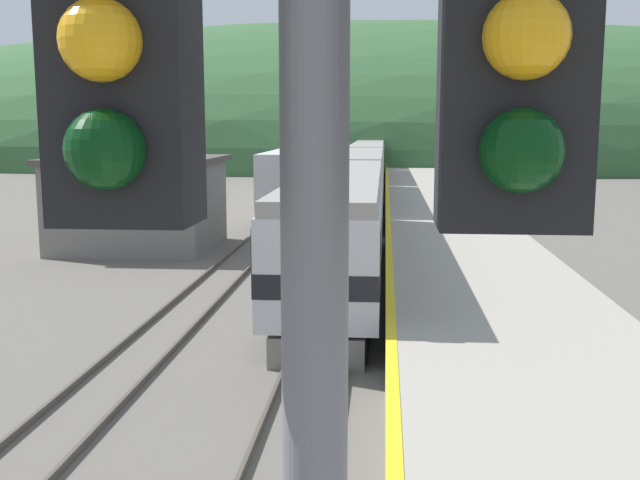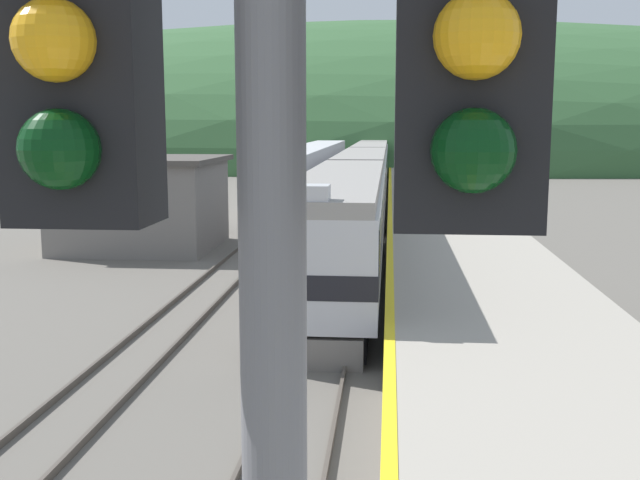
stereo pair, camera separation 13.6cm
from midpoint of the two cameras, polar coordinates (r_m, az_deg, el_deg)
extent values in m
cube|color=#4C443D|center=(70.46, 3.40, 4.24)|extent=(0.08, 180.00, 0.16)
cube|color=#4C443D|center=(70.43, 4.57, 4.23)|extent=(0.08, 180.00, 0.16)
cube|color=#4C443D|center=(70.75, -0.23, 4.28)|extent=(0.08, 180.00, 0.16)
cube|color=#4C443D|center=(70.63, 0.93, 4.27)|extent=(0.08, 180.00, 0.16)
cube|color=#9E9689|center=(50.55, 8.69, 2.87)|extent=(5.99, 140.00, 1.10)
cube|color=yellow|center=(50.41, 5.44, 3.55)|extent=(0.24, 140.00, 0.01)
ellipsoid|color=#335B33|center=(132.32, 4.63, 6.35)|extent=(232.83, 104.77, 44.44)
cube|color=slate|center=(35.61, -13.33, 2.58)|extent=(6.78, 6.36, 3.98)
cube|color=#47423D|center=(35.45, -13.45, 5.98)|extent=(7.28, 6.86, 0.24)
cube|color=black|center=(27.14, 1.77, -2.43)|extent=(2.41, 18.53, 0.85)
cube|color=#BCBCC1|center=(26.85, 1.79, 1.32)|extent=(2.94, 19.71, 2.73)
cube|color=black|center=(26.88, 1.79, 0.85)|extent=(2.97, 19.73, 0.60)
cube|color=black|center=(26.78, 1.80, 2.59)|extent=(2.97, 18.53, 0.82)
cube|color=gray|center=(26.69, 1.81, 4.65)|extent=(2.77, 19.71, 0.40)
cube|color=black|center=(18.15, 0.10, -0.41)|extent=(2.98, 2.20, 1.09)
cube|color=#BCBCC1|center=(17.31, -0.10, 3.63)|extent=(0.64, 0.80, 0.36)
cube|color=slate|center=(17.81, -0.18, -8.64)|extent=(2.30, 0.40, 0.77)
cube|color=black|center=(47.18, 3.30, 2.38)|extent=(2.41, 17.91, 0.85)
cube|color=#BCBCC1|center=(47.01, 3.32, 4.55)|extent=(2.94, 19.06, 2.73)
cube|color=black|center=(47.03, 3.32, 4.28)|extent=(2.97, 19.08, 0.60)
cube|color=black|center=(46.97, 3.33, 5.28)|extent=(2.97, 17.91, 0.82)
cube|color=gray|center=(46.92, 3.34, 6.45)|extent=(2.77, 19.06, 0.40)
cube|color=black|center=(67.04, 3.92, 4.30)|extent=(2.41, 17.91, 0.85)
cube|color=#BCBCC1|center=(66.92, 3.93, 5.82)|extent=(2.94, 19.06, 2.73)
cube|color=black|center=(66.93, 3.93, 5.64)|extent=(2.97, 19.08, 0.60)
cube|color=black|center=(66.89, 3.94, 6.34)|extent=(2.97, 17.91, 0.82)
cube|color=gray|center=(66.86, 3.95, 7.16)|extent=(2.77, 19.06, 0.40)
cube|color=black|center=(86.95, 4.25, 5.34)|extent=(2.41, 17.91, 0.85)
cube|color=#BCBCC1|center=(86.85, 4.26, 6.51)|extent=(2.94, 19.06, 2.73)
cube|color=black|center=(86.86, 4.26, 6.37)|extent=(2.97, 19.08, 0.60)
cube|color=black|center=(86.83, 4.27, 6.91)|extent=(2.97, 17.91, 0.82)
cube|color=gray|center=(86.81, 4.27, 7.55)|extent=(2.77, 19.06, 0.40)
cube|color=black|center=(61.21, -0.42, 3.86)|extent=(2.46, 35.40, 0.80)
cube|color=#BCBCC1|center=(61.07, -0.42, 5.72)|extent=(2.90, 36.87, 3.19)
cube|color=black|center=(2.30, -16.10, 13.96)|extent=(0.40, 0.28, 1.02)
sphere|color=orange|center=(2.14, -17.84, 14.29)|extent=(0.22, 0.22, 0.22)
sphere|color=black|center=(2.13, -17.47, 6.61)|extent=(0.22, 0.22, 0.22)
cube|color=black|center=(2.16, 13.17, 14.40)|extent=(0.40, 0.28, 1.02)
sphere|color=orange|center=(1.99, 13.86, 14.88)|extent=(0.22, 0.22, 0.22)
sphere|color=black|center=(1.98, 13.55, 6.63)|extent=(0.22, 0.22, 0.22)
camera|label=1|loc=(0.07, -89.82, 0.03)|focal=42.00mm
camera|label=2|loc=(0.07, 90.18, -0.03)|focal=42.00mm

